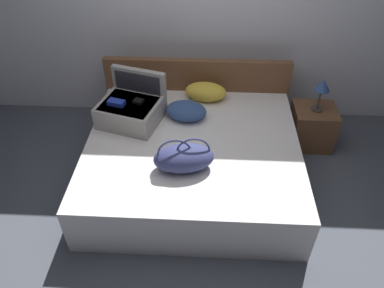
% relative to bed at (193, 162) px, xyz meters
% --- Properties ---
extents(ground_plane, '(12.00, 12.00, 0.00)m').
position_rel_bed_xyz_m(ground_plane, '(0.00, -0.40, -0.24)').
color(ground_plane, '#4C515B').
extents(back_wall, '(8.00, 0.10, 2.60)m').
position_rel_bed_xyz_m(back_wall, '(0.00, 1.25, 1.06)').
color(back_wall, silver).
rests_on(back_wall, ground).
extents(bed, '(1.97, 1.77, 0.48)m').
position_rel_bed_xyz_m(bed, '(0.00, 0.00, 0.00)').
color(bed, silver).
rests_on(bed, ground).
extents(headboard, '(2.01, 0.08, 0.84)m').
position_rel_bed_xyz_m(headboard, '(0.00, 0.93, 0.18)').
color(headboard, brown).
rests_on(headboard, ground).
extents(hard_case_large, '(0.67, 0.64, 0.45)m').
position_rel_bed_xyz_m(hard_case_large, '(-0.62, 0.33, 0.38)').
color(hard_case_large, gray).
rests_on(hard_case_large, bed).
extents(duffel_bag, '(0.55, 0.37, 0.32)m').
position_rel_bed_xyz_m(duffel_bag, '(-0.06, -0.33, 0.36)').
color(duffel_bag, navy).
rests_on(duffel_bag, bed).
extents(pillow_near_headboard, '(0.46, 0.31, 0.19)m').
position_rel_bed_xyz_m(pillow_near_headboard, '(0.10, 0.73, 0.34)').
color(pillow_near_headboard, gold).
rests_on(pillow_near_headboard, bed).
extents(pillow_center_head, '(0.45, 0.36, 0.16)m').
position_rel_bed_xyz_m(pillow_center_head, '(-0.08, 0.39, 0.32)').
color(pillow_center_head, navy).
rests_on(pillow_center_head, bed).
extents(nightstand, '(0.44, 0.40, 0.46)m').
position_rel_bed_xyz_m(nightstand, '(1.26, 0.64, -0.01)').
color(nightstand, brown).
rests_on(nightstand, ground).
extents(table_lamp, '(0.15, 0.15, 0.35)m').
position_rel_bed_xyz_m(table_lamp, '(1.26, 0.64, 0.48)').
color(table_lamp, '#3F3833').
rests_on(table_lamp, nightstand).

